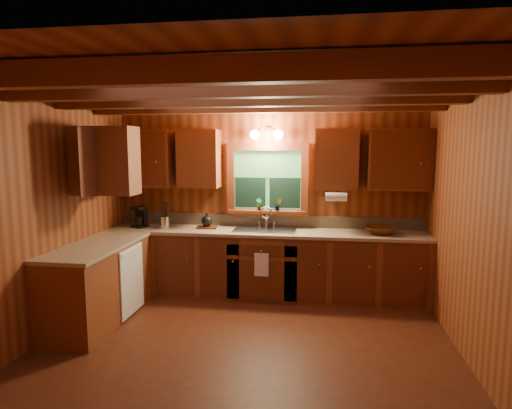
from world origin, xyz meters
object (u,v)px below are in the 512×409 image
object	(u,v)px
coffee_maker	(140,217)
wicker_basket	(381,230)
sink	(265,233)
cutting_board	(207,227)

from	to	relation	value
coffee_maker	wicker_basket	xyz separation A→B (m)	(3.23, -0.02, -0.09)
sink	coffee_maker	distance (m)	1.75
sink	wicker_basket	size ratio (longest dim) A/B	2.05
sink	cutting_board	xyz separation A→B (m)	(-0.80, 0.03, 0.06)
coffee_maker	cutting_board	distance (m)	0.94
coffee_maker	cutting_board	size ratio (longest dim) A/B	1.09
cutting_board	wicker_basket	size ratio (longest dim) A/B	0.67
sink	cutting_board	size ratio (longest dim) A/B	3.08
sink	cutting_board	bearing A→B (deg)	177.57
sink	wicker_basket	distance (m)	1.49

